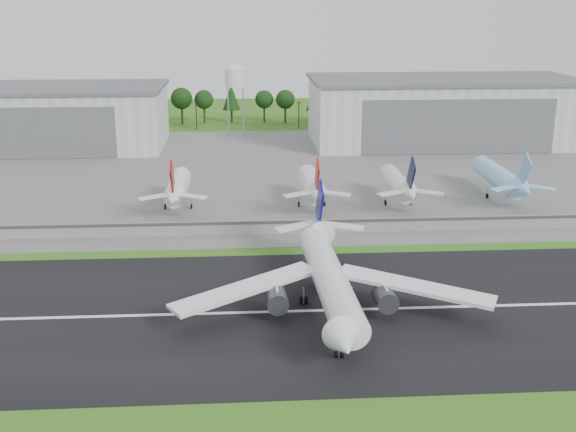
{
  "coord_description": "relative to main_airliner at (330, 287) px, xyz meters",
  "views": [
    {
      "loc": [
        -2.97,
        -109.28,
        54.27
      ],
      "look_at": [
        6.82,
        40.0,
        9.0
      ],
      "focal_mm": 45.0,
      "sensor_mm": 36.0,
      "label": 1
    }
  ],
  "objects": [
    {
      "name": "ground",
      "position": [
        -12.31,
        -9.56,
        -4.89
      ],
      "size": [
        600.0,
        600.0,
        0.0
      ],
      "primitive_type": "plane",
      "color": "#2E6818",
      "rests_on": "ground"
    },
    {
      "name": "apron",
      "position": [
        -12.31,
        110.44,
        -4.84
      ],
      "size": [
        320.0,
        150.0,
        0.1
      ],
      "primitive_type": "cube",
      "color": "slate",
      "rests_on": "ground"
    },
    {
      "name": "parked_jet_red_b",
      "position": [
        3.42,
        66.98,
        1.2
      ],
      "size": [
        7.36,
        31.29,
        16.59
      ],
      "color": "silver",
      "rests_on": "ground"
    },
    {
      "name": "runway_centerline",
      "position": [
        -12.31,
        0.44,
        -4.78
      ],
      "size": [
        220.0,
        1.0,
        0.02
      ],
      "primitive_type": "cube",
      "color": "white",
      "rests_on": "runway"
    },
    {
      "name": "parked_jet_red_a",
      "position": [
        -32.49,
        66.98,
        1.15
      ],
      "size": [
        7.36,
        31.29,
        16.54
      ],
      "color": "white",
      "rests_on": "ground"
    },
    {
      "name": "treeline",
      "position": [
        -12.31,
        205.44,
        -4.89
      ],
      "size": [
        320.0,
        16.0,
        22.0
      ],
      "primitive_type": null,
      "color": "black",
      "rests_on": "ground"
    },
    {
      "name": "blast_fence",
      "position": [
        -12.31,
        45.42,
        -3.09
      ],
      "size": [
        240.0,
        0.61,
        3.5
      ],
      "color": "gray",
      "rests_on": "ground"
    },
    {
      "name": "runway",
      "position": [
        -12.31,
        0.44,
        -4.84
      ],
      "size": [
        320.0,
        60.0,
        0.1
      ],
      "primitive_type": "cube",
      "color": "black",
      "rests_on": "ground"
    },
    {
      "name": "hangar_east",
      "position": [
        62.69,
        155.35,
        7.73
      ],
      "size": [
        102.0,
        47.0,
        25.2
      ],
      "color": "silver",
      "rests_on": "ground"
    },
    {
      "name": "hangar_west",
      "position": [
        -92.31,
        155.35,
        6.74
      ],
      "size": [
        97.0,
        44.0,
        23.2
      ],
      "color": "silver",
      "rests_on": "ground"
    },
    {
      "name": "parked_jet_skyblue",
      "position": [
        57.21,
        72.0,
        1.26
      ],
      "size": [
        7.36,
        37.29,
        16.72
      ],
      "color": "#8FD0F7",
      "rests_on": "ground"
    },
    {
      "name": "main_airliner",
      "position": [
        0.0,
        0.0,
        0.0
      ],
      "size": [
        57.25,
        59.16,
        18.17
      ],
      "rotation": [
        0.0,
        0.0,
        3.18
      ],
      "color": "white",
      "rests_on": "runway"
    },
    {
      "name": "water_tower",
      "position": [
        -17.31,
        175.44,
        19.66
      ],
      "size": [
        8.4,
        8.4,
        29.4
      ],
      "color": "#99999E",
      "rests_on": "ground"
    },
    {
      "name": "utility_poles",
      "position": [
        -12.31,
        190.44,
        -4.89
      ],
      "size": [
        230.0,
        3.0,
        12.0
      ],
      "primitive_type": null,
      "color": "black",
      "rests_on": "ground"
    },
    {
      "name": "parked_jet_navy",
      "position": [
        27.2,
        66.97,
        1.09
      ],
      "size": [
        7.36,
        31.29,
        16.48
      ],
      "color": "silver",
      "rests_on": "ground"
    }
  ]
}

